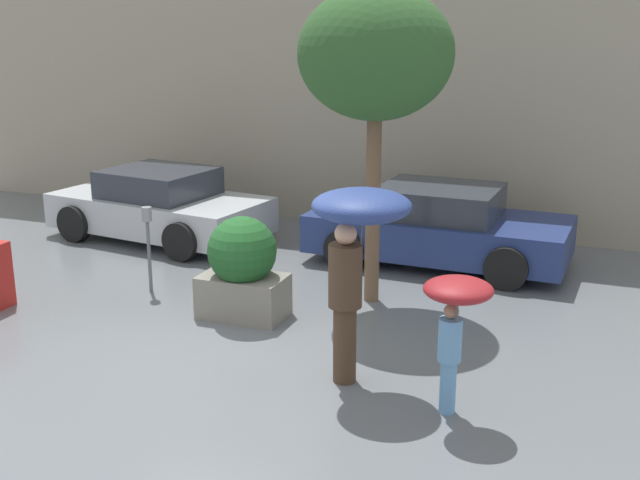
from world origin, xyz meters
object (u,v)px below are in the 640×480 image
(parked_car_far, at_px, (160,206))
(street_tree, at_px, (376,56))
(person_adult, at_px, (357,234))
(parked_car_near, at_px, (439,227))
(person_child, at_px, (456,310))
(parking_meter, at_px, (148,231))
(planter_box, at_px, (242,268))

(parked_car_far, height_order, street_tree, street_tree)
(person_adult, distance_m, parked_car_near, 4.72)
(person_adult, distance_m, parked_car_far, 6.72)
(person_adult, xyz_separation_m, person_child, (1.14, -0.40, -0.54))
(person_adult, bearing_deg, parked_car_near, 69.14)
(parking_meter, bearing_deg, person_child, -23.72)
(planter_box, bearing_deg, parked_car_near, 60.97)
(planter_box, xyz_separation_m, parked_car_far, (-3.10, 2.96, -0.09))
(person_adult, height_order, parked_car_near, person_adult)
(parked_car_near, bearing_deg, street_tree, 169.74)
(parked_car_near, distance_m, street_tree, 3.48)
(planter_box, distance_m, person_adult, 2.57)
(street_tree, bearing_deg, parked_car_far, 158.65)
(person_child, bearing_deg, parking_meter, -156.81)
(planter_box, distance_m, parked_car_near, 3.78)
(parked_car_far, bearing_deg, person_child, -118.82)
(parked_car_near, height_order, street_tree, street_tree)
(person_child, height_order, parked_car_far, person_child)
(person_adult, bearing_deg, planter_box, 124.06)
(planter_box, distance_m, street_tree, 3.22)
(parked_car_far, xyz_separation_m, street_tree, (4.48, -1.75, 2.75))
(person_child, bearing_deg, parked_car_near, 151.43)
(person_adult, bearing_deg, street_tree, 80.84)
(parked_car_near, xyz_separation_m, parking_meter, (-3.52, -2.88, 0.31))
(parking_meter, bearing_deg, parked_car_near, 39.30)
(person_adult, xyz_separation_m, street_tree, (-0.61, 2.51, 1.67))
(person_child, relative_size, parked_car_near, 0.35)
(planter_box, height_order, street_tree, street_tree)
(person_adult, relative_size, person_child, 1.48)
(person_adult, height_order, parking_meter, person_adult)
(person_adult, distance_m, parking_meter, 4.12)
(street_tree, bearing_deg, parking_meter, -165.47)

